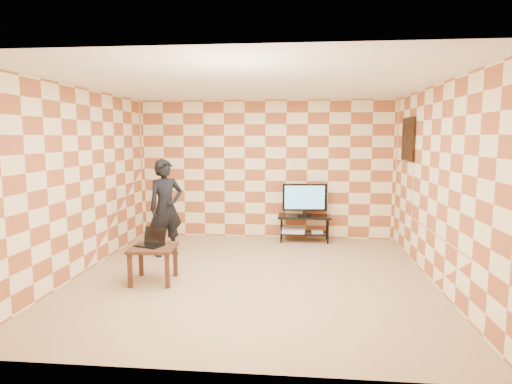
# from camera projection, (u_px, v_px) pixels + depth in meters

# --- Properties ---
(floor) EXTENTS (5.00, 5.00, 0.00)m
(floor) POSITION_uv_depth(u_px,v_px,m) (252.00, 277.00, 6.11)
(floor) COLOR tan
(floor) RESTS_ON ground
(wall_back) EXTENTS (5.00, 0.02, 2.70)m
(wall_back) POSITION_uv_depth(u_px,v_px,m) (265.00, 170.00, 8.40)
(wall_back) COLOR #FFF0BD
(wall_back) RESTS_ON ground
(wall_front) EXTENTS (5.00, 0.02, 2.70)m
(wall_front) POSITION_uv_depth(u_px,v_px,m) (219.00, 216.00, 3.47)
(wall_front) COLOR #FFF0BD
(wall_front) RESTS_ON ground
(wall_left) EXTENTS (0.02, 5.00, 2.70)m
(wall_left) POSITION_uv_depth(u_px,v_px,m) (80.00, 181.00, 6.17)
(wall_left) COLOR #FFF0BD
(wall_left) RESTS_ON ground
(wall_right) EXTENTS (0.02, 5.00, 2.70)m
(wall_right) POSITION_uv_depth(u_px,v_px,m) (438.00, 185.00, 5.69)
(wall_right) COLOR #FFF0BD
(wall_right) RESTS_ON ground
(ceiling) EXTENTS (5.00, 5.00, 0.02)m
(ceiling) POSITION_uv_depth(u_px,v_px,m) (252.00, 84.00, 5.76)
(ceiling) COLOR white
(ceiling) RESTS_ON wall_back
(wall_art) EXTENTS (0.04, 0.72, 0.72)m
(wall_art) POSITION_uv_depth(u_px,v_px,m) (408.00, 139.00, 7.15)
(wall_art) COLOR black
(wall_art) RESTS_ON wall_right
(tv_stand) EXTENTS (0.99, 0.45, 0.50)m
(tv_stand) POSITION_uv_depth(u_px,v_px,m) (304.00, 222.00, 8.16)
(tv_stand) COLOR black
(tv_stand) RESTS_ON floor
(tv) EXTENTS (0.84, 0.18, 0.61)m
(tv) POSITION_uv_depth(u_px,v_px,m) (305.00, 198.00, 8.09)
(tv) COLOR black
(tv) RESTS_ON tv_stand
(dvd_player) EXTENTS (0.46, 0.33, 0.08)m
(dvd_player) POSITION_uv_depth(u_px,v_px,m) (292.00, 230.00, 8.18)
(dvd_player) COLOR silver
(dvd_player) RESTS_ON tv_stand
(game_console) EXTENTS (0.22, 0.16, 0.05)m
(game_console) POSITION_uv_depth(u_px,v_px,m) (317.00, 232.00, 8.14)
(game_console) COLOR silver
(game_console) RESTS_ON tv_stand
(side_table) EXTENTS (0.63, 0.63, 0.50)m
(side_table) POSITION_uv_depth(u_px,v_px,m) (153.00, 253.00, 5.86)
(side_table) COLOR #3A261A
(side_table) RESTS_ON floor
(laptop) EXTENTS (0.43, 0.38, 0.24)m
(laptop) POSITION_uv_depth(u_px,v_px,m) (152.00, 242.00, 5.91)
(laptop) COLOR black
(laptop) RESTS_ON side_table
(person) EXTENTS (0.70, 0.68, 1.62)m
(person) POSITION_uv_depth(u_px,v_px,m) (166.00, 208.00, 7.15)
(person) COLOR black
(person) RESTS_ON floor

